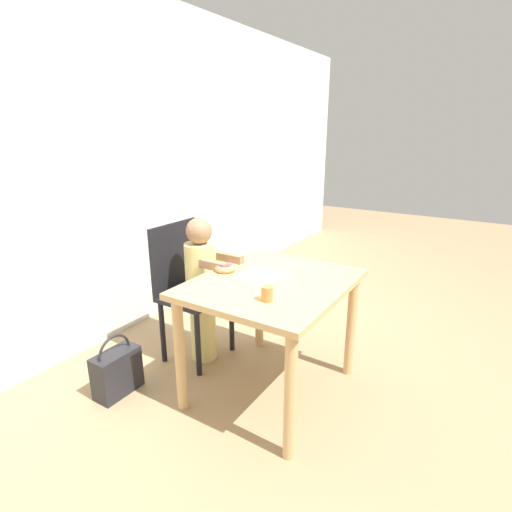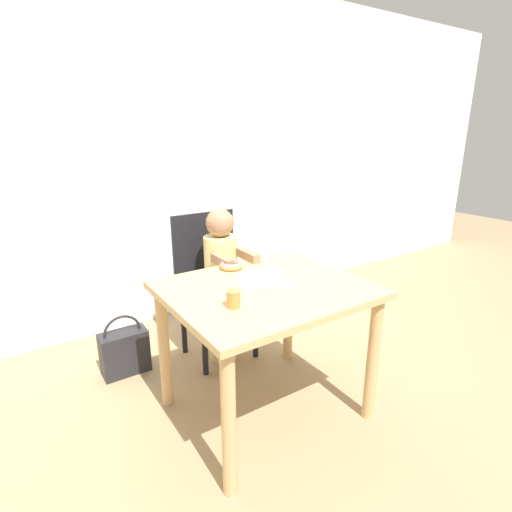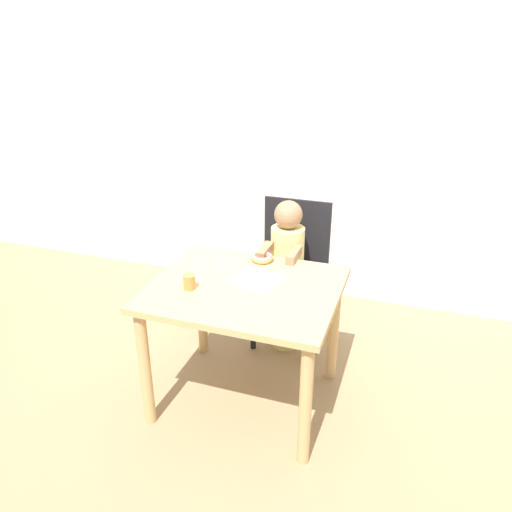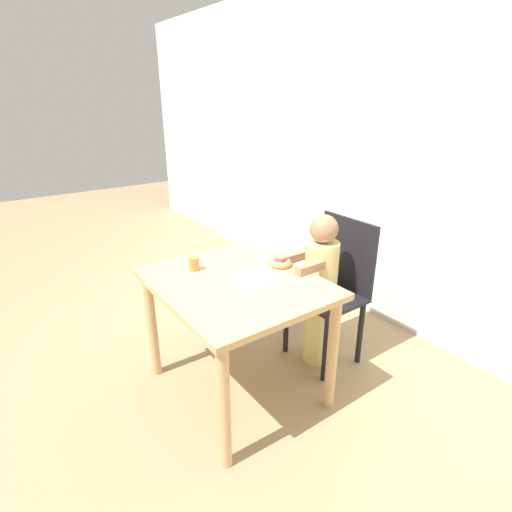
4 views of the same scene
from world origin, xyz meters
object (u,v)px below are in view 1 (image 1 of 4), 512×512
(chair, at_px, (189,289))
(child_figure, at_px, (202,288))
(cup, at_px, (267,294))
(donut, at_px, (225,268))
(handbag, at_px, (117,371))

(chair, distance_m, child_figure, 0.12)
(chair, relative_size, cup, 12.30)
(child_figure, distance_m, donut, 0.34)
(child_figure, bearing_deg, donut, -106.83)
(child_figure, distance_m, cup, 0.80)
(handbag, bearing_deg, donut, -41.25)
(chair, bearing_deg, handbag, 172.61)
(child_figure, xyz_separation_m, donut, (-0.08, -0.25, 0.22))
(chair, relative_size, child_figure, 0.94)
(chair, xyz_separation_m, child_figure, (-0.00, -0.12, 0.03))
(cup, bearing_deg, chair, 68.42)
(chair, bearing_deg, cup, -111.58)
(cup, bearing_deg, child_figure, 65.17)
(donut, xyz_separation_m, handbag, (-0.51, 0.45, -0.59))
(chair, distance_m, handbag, 0.69)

